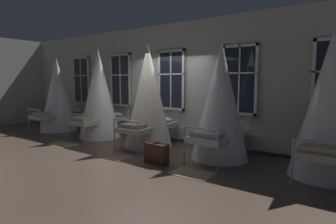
{
  "coord_description": "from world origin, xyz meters",
  "views": [
    {
      "loc": [
        4.7,
        -5.52,
        1.79
      ],
      "look_at": [
        0.61,
        0.24,
        0.98
      ],
      "focal_mm": 29.49,
      "sensor_mm": 36.0,
      "label": 1
    }
  ],
  "objects": [
    {
      "name": "cot_second",
      "position": [
        -2.07,
        0.27,
        1.36
      ],
      "size": [
        1.31,
        1.84,
        2.8
      ],
      "rotation": [
        0.0,
        0.0,
        1.55
      ],
      "color": "#9EA3A8",
      "rests_on": "ground"
    },
    {
      "name": "rug_second",
      "position": [
        -2.11,
        -1.05,
        0.01
      ],
      "size": [
        0.82,
        0.59,
        0.01
      ],
      "primitive_type": "cube",
      "rotation": [
        0.0,
        0.0,
        -0.04
      ],
      "color": "#8E7A5B",
      "rests_on": "ground"
    },
    {
      "name": "cot_third",
      "position": [
        -0.01,
        0.2,
        1.34
      ],
      "size": [
        1.31,
        1.84,
        2.77
      ],
      "rotation": [
        0.0,
        0.0,
        1.59
      ],
      "color": "#9EA3A8",
      "rests_on": "ground"
    },
    {
      "name": "cot_fourth",
      "position": [
        2.07,
        0.25,
        1.29
      ],
      "size": [
        1.31,
        1.84,
        2.65
      ],
      "rotation": [
        0.0,
        0.0,
        1.56
      ],
      "color": "#9EA3A8",
      "rests_on": "ground"
    },
    {
      "name": "back_wall_with_windows",
      "position": [
        0.0,
        1.37,
        1.73
      ],
      "size": [
        14.04,
        0.1,
        3.46
      ],
      "primitive_type": "cube",
      "color": "#B2B7AD",
      "rests_on": "ground"
    },
    {
      "name": "suitcase_dark",
      "position": [
        1.12,
        -0.9,
        0.22
      ],
      "size": [
        0.57,
        0.24,
        0.47
      ],
      "rotation": [
        0.0,
        0.0,
        -0.05
      ],
      "color": "#472D1E",
      "rests_on": "ground"
    },
    {
      "name": "ground",
      "position": [
        0.0,
        0.0,
        0.0
      ],
      "size": [
        26.07,
        26.07,
        0.0
      ],
      "primitive_type": "plane",
      "color": "#4C3D33"
    },
    {
      "name": "window_bank",
      "position": [
        0.0,
        1.25,
        0.97
      ],
      "size": [
        9.36,
        0.1,
        2.62
      ],
      "color": "black",
      "rests_on": "ground"
    },
    {
      "name": "rug_third",
      "position": [
        0.0,
        -1.05,
        0.01
      ],
      "size": [
        0.82,
        0.59,
        0.01
      ],
      "primitive_type": "cube",
      "rotation": [
        0.0,
        0.0,
        0.03
      ],
      "color": "brown",
      "rests_on": "ground"
    },
    {
      "name": "cot_first",
      "position": [
        -4.24,
        0.25,
        1.26
      ],
      "size": [
        1.31,
        1.85,
        2.59
      ],
      "rotation": [
        0.0,
        0.0,
        1.54
      ],
      "color": "#9EA3A8",
      "rests_on": "ground"
    },
    {
      "name": "rug_fourth",
      "position": [
        2.11,
        -1.05,
        0.01
      ],
      "size": [
        0.82,
        0.59,
        0.01
      ],
      "primitive_type": "cube",
      "rotation": [
        0.0,
        0.0,
        0.04
      ],
      "color": "#8E7A5B",
      "rests_on": "ground"
    },
    {
      "name": "cot_fifth",
      "position": [
        4.2,
        0.25,
        1.29
      ],
      "size": [
        1.31,
        1.83,
        2.67
      ],
      "rotation": [
        0.0,
        0.0,
        1.56
      ],
      "color": "#9EA3A8",
      "rests_on": "ground"
    }
  ]
}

